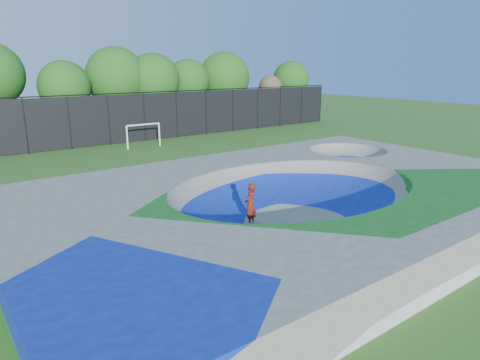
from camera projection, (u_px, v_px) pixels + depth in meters
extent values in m
plane|color=#2D5B19|center=(294.00, 218.00, 17.77)|extent=(120.00, 120.00, 0.00)
cube|color=gray|center=(295.00, 201.00, 17.58)|extent=(22.00, 14.00, 1.50)
imported|color=#B2290E|center=(250.00, 204.00, 16.84)|extent=(0.75, 0.66, 1.72)
cube|color=black|center=(250.00, 224.00, 17.06)|extent=(0.80, 0.54, 0.05)
cylinder|color=white|center=(127.00, 138.00, 32.01)|extent=(0.12, 0.12, 1.77)
cylinder|color=white|center=(159.00, 134.00, 33.54)|extent=(0.12, 0.12, 1.77)
cylinder|color=white|center=(143.00, 125.00, 32.54)|extent=(2.65, 0.12, 0.12)
cylinder|color=black|center=(25.00, 126.00, 30.04)|extent=(0.09, 0.09, 4.00)
cylinder|color=black|center=(69.00, 123.00, 31.77)|extent=(0.09, 0.09, 4.00)
cylinder|color=black|center=(109.00, 120.00, 33.50)|extent=(0.09, 0.09, 4.00)
cylinder|color=black|center=(144.00, 117.00, 35.23)|extent=(0.09, 0.09, 4.00)
cylinder|color=black|center=(177.00, 115.00, 36.96)|extent=(0.09, 0.09, 4.00)
cylinder|color=black|center=(206.00, 112.00, 38.69)|extent=(0.09, 0.09, 4.00)
cylinder|color=black|center=(233.00, 110.00, 40.43)|extent=(0.09, 0.09, 4.00)
cylinder|color=black|center=(257.00, 108.00, 42.16)|extent=(0.09, 0.09, 4.00)
cylinder|color=black|center=(280.00, 107.00, 43.89)|extent=(0.09, 0.09, 4.00)
cylinder|color=black|center=(301.00, 105.00, 45.62)|extent=(0.09, 0.09, 4.00)
cylinder|color=black|center=(321.00, 104.00, 47.35)|extent=(0.09, 0.09, 4.00)
cube|color=black|center=(109.00, 120.00, 33.50)|extent=(48.00, 0.03, 3.80)
cylinder|color=black|center=(107.00, 94.00, 32.98)|extent=(48.00, 0.08, 0.08)
cylinder|color=#423021|center=(68.00, 123.00, 36.08)|extent=(0.44, 0.44, 2.87)
sphere|color=#1E5516|center=(64.00, 86.00, 35.29)|extent=(4.22, 4.22, 4.22)
cylinder|color=#423021|center=(119.00, 117.00, 39.31)|extent=(0.44, 0.44, 3.08)
sphere|color=#1E5516|center=(116.00, 77.00, 38.39)|extent=(5.37, 5.37, 5.37)
cylinder|color=#423021|center=(155.00, 116.00, 40.58)|extent=(0.44, 0.44, 2.97)
sphere|color=#1E5516|center=(153.00, 80.00, 39.71)|extent=(4.90, 4.90, 4.90)
cylinder|color=#423021|center=(189.00, 112.00, 43.93)|extent=(0.44, 0.44, 3.03)
sphere|color=#1E5516|center=(188.00, 80.00, 43.12)|extent=(4.28, 4.28, 4.28)
cylinder|color=#423021|center=(225.00, 110.00, 46.50)|extent=(0.44, 0.44, 2.84)
sphere|color=#1E5516|center=(225.00, 77.00, 45.60)|extent=(5.40, 5.40, 5.40)
cylinder|color=#423021|center=(270.00, 109.00, 48.47)|extent=(0.44, 0.44, 2.65)
sphere|color=brown|center=(270.00, 87.00, 47.84)|extent=(2.60, 2.60, 2.60)
cylinder|color=#423021|center=(290.00, 106.00, 50.50)|extent=(0.44, 0.44, 2.96)
sphere|color=#1E5516|center=(291.00, 79.00, 49.70)|extent=(4.17, 4.17, 4.17)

